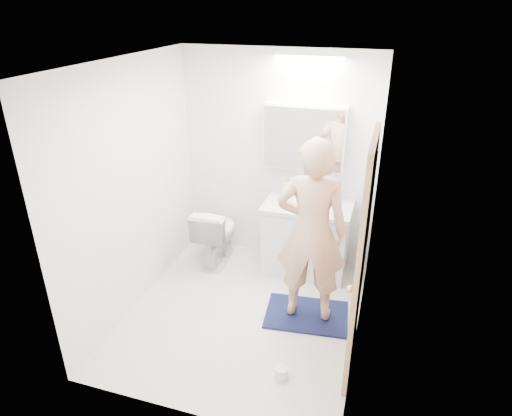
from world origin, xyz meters
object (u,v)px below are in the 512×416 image
at_px(toilet, 216,233).
at_px(soap_bottle_b, 300,190).
at_px(vanity_cabinet, 306,239).
at_px(toilet_paper_roll, 281,372).
at_px(medicine_cabinet, 304,137).
at_px(toothbrush_cup, 335,198).
at_px(soap_bottle_a, 285,187).
at_px(person, 312,232).

distance_m(toilet, soap_bottle_b, 1.10).
relative_size(vanity_cabinet, toilet, 1.25).
bearing_deg(toilet_paper_roll, vanity_cabinet, 94.93).
distance_m(medicine_cabinet, toothbrush_cup, 0.74).
relative_size(soap_bottle_a, toilet_paper_roll, 2.02).
height_order(toilet, soap_bottle_a, soap_bottle_a).
bearing_deg(person, toilet, -36.03).
height_order(medicine_cabinet, toothbrush_cup, medicine_cabinet).
bearing_deg(medicine_cabinet, toilet_paper_roll, -82.00).
distance_m(toilet, soap_bottle_a, 0.97).
distance_m(vanity_cabinet, toothbrush_cup, 0.57).
xyz_separation_m(vanity_cabinet, soap_bottle_a, (-0.30, 0.15, 0.54)).
height_order(person, soap_bottle_a, person).
height_order(vanity_cabinet, toothbrush_cup, toothbrush_cup).
relative_size(vanity_cabinet, person, 0.51).
distance_m(medicine_cabinet, soap_bottle_b, 0.60).
distance_m(medicine_cabinet, soap_bottle_a, 0.60).
height_order(vanity_cabinet, toilet, vanity_cabinet).
bearing_deg(vanity_cabinet, person, -77.17).
distance_m(vanity_cabinet, toilet_paper_roll, 1.70).
xyz_separation_m(toilet, person, (1.23, -0.71, 0.58)).
bearing_deg(medicine_cabinet, toilet, -160.54).
bearing_deg(toothbrush_cup, person, -94.09).
bearing_deg(toilet, medicine_cabinet, -162.32).
bearing_deg(toothbrush_cup, toilet, -168.03).
xyz_separation_m(medicine_cabinet, soap_bottle_a, (-0.18, -0.06, -0.57)).
relative_size(vanity_cabinet, toothbrush_cup, 8.43).
bearing_deg(medicine_cabinet, soap_bottle_a, -161.45).
bearing_deg(soap_bottle_a, vanity_cabinet, -26.69).
xyz_separation_m(toothbrush_cup, toilet_paper_roll, (-0.11, -1.82, -0.82)).
bearing_deg(toilet_paper_roll, medicine_cabinet, 98.00).
relative_size(soap_bottle_b, toilet_paper_roll, 1.54).
distance_m(vanity_cabinet, medicine_cabinet, 1.14).
relative_size(toilet, soap_bottle_a, 3.24).
bearing_deg(toilet, toothbrush_cup, -169.82).
distance_m(vanity_cabinet, toilet, 1.05).
bearing_deg(toilet, person, 148.18).
distance_m(soap_bottle_b, toothbrush_cup, 0.39).
bearing_deg(vanity_cabinet, toilet, -173.69).
relative_size(toilet, soap_bottle_b, 4.25).
distance_m(medicine_cabinet, toilet, 1.50).
xyz_separation_m(medicine_cabinet, soap_bottle_b, (-0.01, -0.03, -0.60)).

